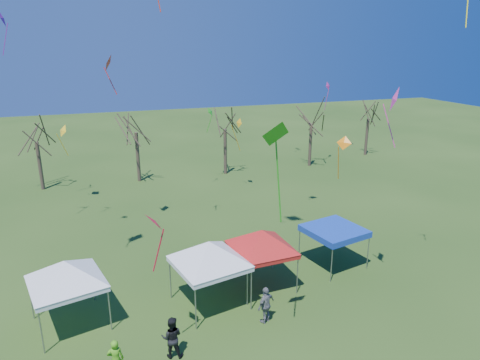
# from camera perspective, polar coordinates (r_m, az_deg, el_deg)

# --- Properties ---
(ground) EXTENTS (140.00, 140.00, 0.00)m
(ground) POSITION_cam_1_polar(r_m,az_deg,el_deg) (20.35, 1.80, -19.61)
(ground) COLOR #274616
(ground) RESTS_ON ground
(tree_1) EXTENTS (3.42, 3.42, 7.54)m
(tree_1) POSITION_cam_1_polar(r_m,az_deg,el_deg) (40.61, -25.78, 6.65)
(tree_1) COLOR #3D2D21
(tree_1) RESTS_ON ground
(tree_2) EXTENTS (3.71, 3.71, 8.18)m
(tree_2) POSITION_cam_1_polar(r_m,az_deg,el_deg) (40.11, -13.87, 8.49)
(tree_2) COLOR #3D2D21
(tree_2) RESTS_ON ground
(tree_3) EXTENTS (3.59, 3.59, 7.91)m
(tree_3) POSITION_cam_1_polar(r_m,az_deg,el_deg) (41.39, -2.03, 8.96)
(tree_3) COLOR #3D2D21
(tree_3) RESTS_ON ground
(tree_4) EXTENTS (3.58, 3.58, 7.89)m
(tree_4) POSITION_cam_1_polar(r_m,az_deg,el_deg) (44.92, 9.59, 9.39)
(tree_4) COLOR #3D2D21
(tree_4) RESTS_ON ground
(tree_5) EXTENTS (3.39, 3.39, 7.46)m
(tree_5) POSITION_cam_1_polar(r_m,az_deg,el_deg) (51.11, 16.88, 9.49)
(tree_5) COLOR #3D2D21
(tree_5) RESTS_ON ground
(tent_white_west) EXTENTS (4.14, 4.14, 3.76)m
(tent_white_west) POSITION_cam_1_polar(r_m,az_deg,el_deg) (20.67, -22.40, -10.48)
(tent_white_west) COLOR gray
(tent_white_west) RESTS_ON ground
(tent_white_mid) EXTENTS (4.35, 4.35, 3.93)m
(tent_white_mid) POSITION_cam_1_polar(r_m,az_deg,el_deg) (20.62, -4.17, -8.75)
(tent_white_mid) COLOR gray
(tent_white_mid) RESTS_ON ground
(tent_red) EXTENTS (4.22, 4.22, 3.72)m
(tent_red) POSITION_cam_1_polar(r_m,az_deg,el_deg) (22.20, 2.92, -7.19)
(tent_red) COLOR gray
(tent_red) RESTS_ON ground
(tent_blue) EXTENTS (3.51, 3.51, 2.33)m
(tent_blue) POSITION_cam_1_polar(r_m,az_deg,el_deg) (25.16, 12.46, -6.67)
(tent_blue) COLOR gray
(tent_blue) RESTS_ON ground
(person_grey) EXTENTS (1.14, 0.88, 1.80)m
(person_grey) POSITION_cam_1_polar(r_m,az_deg,el_deg) (20.48, 3.48, -16.28)
(person_grey) COLOR slate
(person_grey) RESTS_ON ground
(person_dark) EXTENTS (1.05, 0.92, 1.82)m
(person_dark) POSITION_cam_1_polar(r_m,az_deg,el_deg) (18.79, -9.07, -20.00)
(person_dark) COLOR black
(person_dark) RESTS_ON ground
(person_green) EXTENTS (0.67, 0.48, 1.71)m
(person_green) POSITION_cam_1_polar(r_m,az_deg,el_deg) (18.30, -16.24, -21.98)
(person_green) COLOR #53AA1B
(person_green) RESTS_ON ground
(kite_12) EXTENTS (0.94, 0.79, 2.91)m
(kite_12) POSITION_cam_1_polar(r_m,az_deg,el_deg) (45.48, 11.67, 12.10)
(kite_12) COLOR #CD2D91
(kite_12) RESTS_ON ground
(kite_11) EXTENTS (0.80, 1.21, 2.47)m
(kite_11) POSITION_cam_1_polar(r_m,az_deg,el_deg) (27.67, -17.23, 14.69)
(kite_11) COLOR red
(kite_11) RESTS_ON ground
(kite_17) EXTENTS (1.03, 1.03, 2.79)m
(kite_17) POSITION_cam_1_polar(r_m,az_deg,el_deg) (26.54, 13.66, 4.71)
(kite_17) COLOR orange
(kite_17) RESTS_ON ground
(kite_13) EXTENTS (0.96, 1.15, 2.60)m
(kite_13) POSITION_cam_1_polar(r_m,az_deg,el_deg) (35.74, -22.58, 6.04)
(kite_13) COLOR yellow
(kite_13) RESTS_ON ground
(kite_2) EXTENTS (0.65, 1.22, 3.01)m
(kite_2) POSITION_cam_1_polar(r_m,az_deg,el_deg) (34.98, -29.05, 18.28)
(kite_2) COLOR purple
(kite_2) RESTS_ON ground
(kite_5) EXTENTS (1.37, 1.06, 3.89)m
(kite_5) POSITION_cam_1_polar(r_m,az_deg,el_deg) (15.17, 4.71, 6.02)
(kite_5) COLOR #249817
(kite_5) RESTS_ON ground
(kite_27) EXTENTS (0.97, 1.20, 2.84)m
(kite_27) POSITION_cam_1_polar(r_m,az_deg,el_deg) (20.31, 19.77, 10.07)
(kite_27) COLOR #FF38A0
(kite_27) RESTS_ON ground
(kite_19) EXTENTS (0.91, 0.97, 2.27)m
(kite_19) POSITION_cam_1_polar(r_m,az_deg,el_deg) (39.28, -3.97, 9.01)
(kite_19) COLOR green
(kite_19) RESTS_ON ground
(kite_22) EXTENTS (0.91, 1.01, 3.00)m
(kite_22) POSITION_cam_1_polar(r_m,az_deg,el_deg) (36.35, -0.20, 7.46)
(kite_22) COLOR #F8AE1A
(kite_22) RESTS_ON ground
(kite_1) EXTENTS (0.94, 1.19, 2.35)m
(kite_1) POSITION_cam_1_polar(r_m,az_deg,el_deg) (16.37, -11.34, -5.54)
(kite_1) COLOR red
(kite_1) RESTS_ON ground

